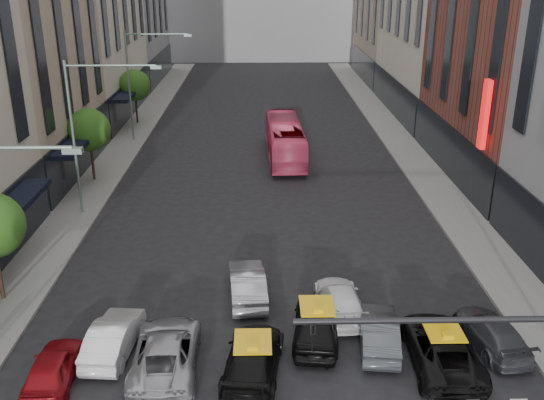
{
  "coord_description": "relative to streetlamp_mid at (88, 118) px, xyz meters",
  "views": [
    {
      "loc": [
        -0.28,
        -13.83,
        14.05
      ],
      "look_at": [
        0.24,
        11.9,
        4.0
      ],
      "focal_mm": 40.0,
      "sensor_mm": 36.0,
      "label": 1
    }
  ],
  "objects": [
    {
      "name": "sidewalk_left",
      "position": [
        -1.46,
        10.0,
        -5.83
      ],
      "size": [
        3.0,
        96.0,
        0.15
      ],
      "primitive_type": "cube",
      "color": "slate",
      "rests_on": "ground"
    },
    {
      "name": "sidewalk_right",
      "position": [
        21.54,
        10.0,
        -5.83
      ],
      "size": [
        3.0,
        96.0,
        0.15
      ],
      "primitive_type": "cube",
      "color": "slate",
      "rests_on": "ground"
    },
    {
      "name": "tree_mid",
      "position": [
        -1.76,
        6.0,
        -2.25
      ],
      "size": [
        2.88,
        2.88,
        4.95
      ],
      "color": "black",
      "rests_on": "sidewalk_left"
    },
    {
      "name": "tree_far",
      "position": [
        -1.76,
        22.0,
        -2.25
      ],
      "size": [
        2.88,
        2.88,
        4.95
      ],
      "color": "black",
      "rests_on": "sidewalk_left"
    },
    {
      "name": "streetlamp_mid",
      "position": [
        0.0,
        0.0,
        0.0
      ],
      "size": [
        5.38,
        0.25,
        9.0
      ],
      "color": "gray",
      "rests_on": "sidewalk_left"
    },
    {
      "name": "streetlamp_far",
      "position": [
        0.0,
        16.0,
        0.0
      ],
      "size": [
        5.38,
        0.25,
        9.0
      ],
      "color": "gray",
      "rests_on": "sidewalk_left"
    },
    {
      "name": "liberty_sign",
      "position": [
        22.64,
        0.0,
        0.1
      ],
      "size": [
        0.3,
        0.7,
        4.0
      ],
      "color": "red",
      "rests_on": "ground"
    },
    {
      "name": "car_red",
      "position": [
        2.32,
        -15.79,
        -5.26
      ],
      "size": [
        1.65,
        3.86,
        1.3
      ],
      "primitive_type": "imported",
      "rotation": [
        0.0,
        0.0,
        3.17
      ],
      "color": "maroon",
      "rests_on": "ground"
    },
    {
      "name": "car_white_front",
      "position": [
        4.06,
        -13.94,
        -5.22
      ],
      "size": [
        1.79,
        4.25,
        1.37
      ],
      "primitive_type": "imported",
      "rotation": [
        0.0,
        0.0,
        3.06
      ],
      "color": "silver",
      "rests_on": "ground"
    },
    {
      "name": "car_silver",
      "position": [
        6.22,
        -14.93,
        -5.19
      ],
      "size": [
        2.54,
        5.21,
        1.43
      ],
      "primitive_type": "imported",
      "rotation": [
        0.0,
        0.0,
        3.18
      ],
      "color": "#96959A",
      "rests_on": "ground"
    },
    {
      "name": "taxi_left",
      "position": [
        9.44,
        -15.44,
        -5.21
      ],
      "size": [
        2.54,
        5.01,
        1.39
      ],
      "primitive_type": "imported",
      "rotation": [
        0.0,
        0.0,
        3.02
      ],
      "color": "black",
      "rests_on": "ground"
    },
    {
      "name": "taxi_center",
      "position": [
        11.94,
        -13.27,
        -5.14
      ],
      "size": [
        2.29,
        4.63,
        1.52
      ],
      "primitive_type": "imported",
      "rotation": [
        0.0,
        0.0,
        3.03
      ],
      "color": "black",
      "rests_on": "ground"
    },
    {
      "name": "car_grey_mid",
      "position": [
        14.34,
        -13.77,
        -5.24
      ],
      "size": [
        1.87,
        4.19,
        1.34
      ],
      "primitive_type": "imported",
      "rotation": [
        0.0,
        0.0,
        3.03
      ],
      "color": "#393C40",
      "rests_on": "ground"
    },
    {
      "name": "taxi_right",
      "position": [
        16.48,
        -14.92,
        -5.19
      ],
      "size": [
        2.5,
        5.19,
        1.42
      ],
      "primitive_type": "imported",
      "rotation": [
        0.0,
        0.0,
        3.11
      ],
      "color": "black",
      "rests_on": "ground"
    },
    {
      "name": "car_grey_curb",
      "position": [
        18.77,
        -13.84,
        -5.29
      ],
      "size": [
        2.28,
        4.43,
        1.23
      ],
      "primitive_type": "imported",
      "rotation": [
        0.0,
        0.0,
        3.28
      ],
      "color": "#36373D",
      "rests_on": "ground"
    },
    {
      "name": "car_row2_left",
      "position": [
        9.14,
        -9.93,
        -5.18
      ],
      "size": [
        1.91,
        4.52,
        1.45
      ],
      "primitive_type": "imported",
      "rotation": [
        0.0,
        0.0,
        3.23
      ],
      "color": "#9B9BA0",
      "rests_on": "ground"
    },
    {
      "name": "car_row2_right",
      "position": [
        13.13,
        -11.29,
        -5.27
      ],
      "size": [
        2.06,
        4.46,
        1.26
      ],
      "primitive_type": "imported",
      "rotation": [
        0.0,
        0.0,
        3.21
      ],
      "color": "white",
      "rests_on": "ground"
    },
    {
      "name": "bus",
      "position": [
        11.65,
        11.03,
        -4.42
      ],
      "size": [
        2.85,
        10.75,
        2.97
      ],
      "primitive_type": "imported",
      "rotation": [
        0.0,
        0.0,
        3.18
      ],
      "color": "#DD416A",
      "rests_on": "ground"
    }
  ]
}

